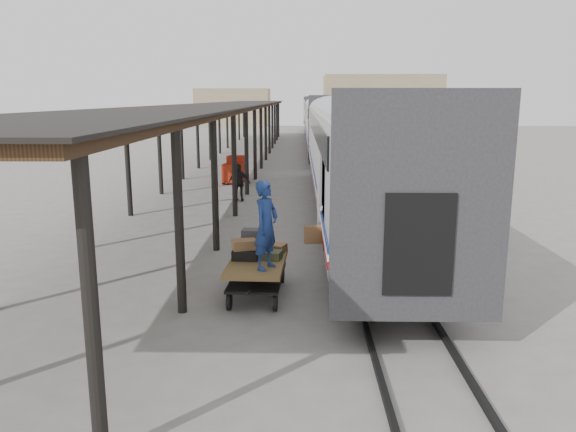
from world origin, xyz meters
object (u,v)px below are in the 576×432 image
(porter, at_px, (266,225))
(pedestrian, at_px, (239,183))
(baggage_cart, at_px, (257,269))
(luggage_tug, at_px, (235,171))

(porter, xyz_separation_m, pedestrian, (-1.95, 12.74, -1.00))
(baggage_cart, bearing_deg, luggage_tug, 101.10)
(luggage_tug, bearing_deg, pedestrian, -73.73)
(luggage_tug, height_order, porter, porter)
(baggage_cart, xyz_separation_m, pedestrian, (-1.70, 12.09, 0.18))
(pedestrian, bearing_deg, luggage_tug, -78.94)
(baggage_cart, bearing_deg, porter, -66.11)
(porter, distance_m, pedestrian, 12.93)
(baggage_cart, relative_size, luggage_tug, 1.42)
(baggage_cart, distance_m, luggage_tug, 17.78)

